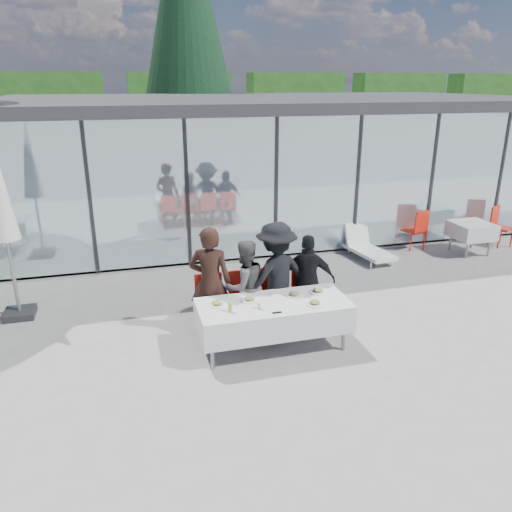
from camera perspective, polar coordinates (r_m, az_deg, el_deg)
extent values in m
plane|color=gray|center=(7.68, 3.86, -10.76)|extent=(90.00, 90.00, 0.00)
cube|color=gray|center=(15.35, 1.18, 5.03)|extent=(14.00, 8.00, 0.10)
cube|color=black|center=(18.78, -2.25, 12.47)|extent=(14.00, 0.20, 3.20)
cube|color=black|center=(14.67, -25.91, 8.63)|extent=(0.20, 8.00, 3.20)
cube|color=black|center=(18.23, 22.90, 10.79)|extent=(0.20, 8.00, 3.20)
cube|color=silver|center=(11.35, 6.99, 7.80)|extent=(13.60, 0.06, 3.10)
cube|color=#2D2D30|center=(14.50, 1.74, 17.26)|extent=(14.80, 8.80, 0.24)
cube|color=#262628|center=(10.54, -18.44, 6.06)|extent=(0.08, 0.10, 3.10)
cube|color=#262628|center=(10.61, -7.87, 6.95)|extent=(0.08, 0.10, 3.10)
cube|color=#262628|center=(11.02, 2.26, 7.58)|extent=(0.08, 0.10, 3.10)
cube|color=#262628|center=(11.75, 11.42, 7.95)|extent=(0.08, 0.10, 3.10)
cube|color=#262628|center=(12.73, 19.36, 8.11)|extent=(0.08, 0.10, 3.10)
cube|color=#262628|center=(13.92, 26.06, 8.12)|extent=(0.08, 0.10, 3.10)
cube|color=red|center=(13.31, -7.35, 4.41)|extent=(0.45, 0.45, 0.90)
cube|color=red|center=(14.06, -1.57, 5.37)|extent=(0.45, 0.45, 0.90)
cube|color=red|center=(14.39, 8.67, 5.48)|extent=(0.45, 0.45, 0.90)
cube|color=red|center=(15.89, 14.31, 6.41)|extent=(0.45, 0.45, 0.90)
cube|color=#183E13|center=(34.50, -22.43, 15.23)|extent=(6.50, 2.00, 4.40)
cube|color=#183E13|center=(34.55, -8.65, 16.41)|extent=(6.50, 2.00, 4.40)
cube|color=#183E13|center=(36.41, 4.48, 16.70)|extent=(6.50, 2.00, 4.40)
cube|color=#183E13|center=(39.82, 15.85, 16.29)|extent=(6.50, 2.00, 4.40)
cube|color=#183E13|center=(44.43, 25.09, 15.50)|extent=(6.50, 2.00, 4.40)
cube|color=silver|center=(7.51, 2.00, -6.79)|extent=(2.26, 0.96, 0.42)
cylinder|color=gray|center=(7.08, -5.03, -10.26)|extent=(0.06, 0.06, 0.71)
cylinder|color=gray|center=(7.64, 10.04, -8.17)|extent=(0.06, 0.06, 0.71)
cylinder|color=gray|center=(7.69, -6.00, -7.76)|extent=(0.06, 0.06, 0.71)
cylinder|color=gray|center=(8.20, 7.97, -6.03)|extent=(0.06, 0.06, 0.71)
imported|color=black|center=(7.78, -5.25, -3.00)|extent=(0.83, 0.83, 1.80)
cube|color=red|center=(7.95, -5.14, -6.02)|extent=(0.44, 0.44, 0.05)
cube|color=red|center=(8.03, -5.45, -3.81)|extent=(0.44, 0.04, 0.55)
cylinder|color=red|center=(7.87, -6.14, -8.25)|extent=(0.04, 0.04, 0.43)
cylinder|color=red|center=(7.92, -3.55, -7.96)|extent=(0.04, 0.04, 0.43)
cylinder|color=red|center=(8.19, -6.57, -7.11)|extent=(0.04, 0.04, 0.43)
cylinder|color=red|center=(8.24, -4.08, -6.84)|extent=(0.04, 0.04, 0.43)
imported|color=#505050|center=(7.93, -1.31, -3.50)|extent=(0.92, 0.92, 1.53)
cube|color=red|center=(8.05, -1.27, -5.60)|extent=(0.44, 0.44, 0.05)
cube|color=red|center=(8.13, -1.63, -3.42)|extent=(0.44, 0.04, 0.55)
cylinder|color=red|center=(7.96, -2.21, -7.80)|extent=(0.04, 0.04, 0.43)
cylinder|color=red|center=(8.04, 0.31, -7.50)|extent=(0.04, 0.04, 0.43)
cylinder|color=red|center=(8.27, -2.79, -6.70)|extent=(0.04, 0.04, 0.43)
cylinder|color=red|center=(8.35, -0.36, -6.42)|extent=(0.04, 0.04, 0.43)
imported|color=black|center=(8.02, 2.30, -2.29)|extent=(1.46, 1.46, 1.78)
cube|color=red|center=(8.18, 2.28, -5.19)|extent=(0.44, 0.44, 0.05)
cube|color=red|center=(8.26, 1.89, -3.05)|extent=(0.44, 0.04, 0.55)
cylinder|color=red|center=(8.08, 1.42, -7.36)|extent=(0.04, 0.04, 0.43)
cylinder|color=red|center=(8.18, 3.86, -7.04)|extent=(0.04, 0.04, 0.43)
cylinder|color=red|center=(8.39, 0.71, -6.29)|extent=(0.04, 0.04, 0.43)
cylinder|color=red|center=(8.49, 3.06, -6.01)|extent=(0.04, 0.04, 0.43)
imported|color=black|center=(8.24, 5.94, -2.72)|extent=(1.15, 1.15, 1.53)
cube|color=red|center=(8.35, 5.90, -4.75)|extent=(0.44, 0.44, 0.05)
cube|color=red|center=(8.43, 5.47, -2.66)|extent=(0.44, 0.04, 0.55)
cylinder|color=red|center=(8.24, 5.11, -6.87)|extent=(0.04, 0.04, 0.43)
cylinder|color=red|center=(8.36, 7.44, -6.55)|extent=(0.04, 0.04, 0.43)
cylinder|color=red|center=(8.54, 4.28, -5.85)|extent=(0.04, 0.04, 0.43)
cylinder|color=red|center=(8.66, 6.53, -5.56)|extent=(0.04, 0.04, 0.43)
cylinder|color=white|center=(7.35, -4.45, -5.56)|extent=(0.25, 0.25, 0.01)
ellipsoid|color=#B48948|center=(7.34, -4.45, -5.32)|extent=(0.15, 0.15, 0.05)
cylinder|color=white|center=(7.47, -0.76, -5.08)|extent=(0.25, 0.25, 0.01)
ellipsoid|color=#376024|center=(7.45, -0.76, -4.85)|extent=(0.15, 0.15, 0.05)
cylinder|color=white|center=(7.65, 4.41, -4.51)|extent=(0.25, 0.25, 0.01)
ellipsoid|color=#B48948|center=(7.64, 4.41, -4.28)|extent=(0.15, 0.15, 0.05)
cylinder|color=white|center=(7.81, 7.11, -4.09)|extent=(0.25, 0.25, 0.01)
ellipsoid|color=#376024|center=(7.80, 7.12, -3.86)|extent=(0.15, 0.15, 0.05)
cylinder|color=white|center=(7.39, 6.71, -5.49)|extent=(0.25, 0.25, 0.01)
ellipsoid|color=#376024|center=(7.38, 6.72, -5.25)|extent=(0.15, 0.15, 0.05)
cylinder|color=#9BC351|center=(7.10, -2.96, -5.82)|extent=(0.06, 0.06, 0.16)
cylinder|color=silver|center=(7.20, 0.42, -5.68)|extent=(0.07, 0.07, 0.10)
cube|color=black|center=(7.09, 2.40, -6.47)|extent=(0.14, 0.03, 0.01)
cube|color=silver|center=(12.68, 23.40, 2.71)|extent=(0.86, 0.86, 0.36)
cylinder|color=gray|center=(12.33, 23.02, 1.34)|extent=(0.05, 0.05, 0.72)
cylinder|color=gray|center=(12.70, 25.16, 1.54)|extent=(0.05, 0.05, 0.72)
cylinder|color=gray|center=(12.78, 21.41, 2.16)|extent=(0.05, 0.05, 0.72)
cylinder|color=gray|center=(13.14, 23.52, 2.33)|extent=(0.05, 0.05, 0.72)
cube|color=red|center=(13.61, 26.24, 2.88)|extent=(0.60, 0.60, 0.05)
cube|color=red|center=(13.62, 25.61, 4.08)|extent=(0.41, 0.24, 0.55)
cylinder|color=red|center=(13.43, 26.00, 1.66)|extent=(0.04, 0.04, 0.43)
cylinder|color=red|center=(13.67, 27.14, 1.77)|extent=(0.04, 0.04, 0.43)
cylinder|color=red|center=(13.69, 25.04, 2.11)|extent=(0.04, 0.04, 0.43)
cylinder|color=red|center=(13.92, 26.18, 2.21)|extent=(0.04, 0.04, 0.43)
cube|color=red|center=(12.60, 17.63, 2.79)|extent=(0.54, 0.54, 0.05)
cube|color=red|center=(12.41, 18.42, 3.66)|extent=(0.44, 0.15, 0.55)
cylinder|color=red|center=(12.43, 17.26, 1.47)|extent=(0.04, 0.04, 0.43)
cylinder|color=red|center=(12.62, 18.65, 1.59)|extent=(0.04, 0.04, 0.43)
cylinder|color=red|center=(12.71, 16.41, 1.95)|extent=(0.04, 0.04, 0.43)
cylinder|color=red|center=(12.90, 17.78, 2.06)|extent=(0.04, 0.04, 0.43)
cube|color=black|center=(9.57, -25.36, -5.94)|extent=(0.50, 0.50, 0.12)
cylinder|color=gray|center=(9.14, -26.51, 1.42)|extent=(0.06, 0.06, 2.70)
cube|color=white|center=(11.62, 12.86, 0.47)|extent=(0.77, 1.37, 0.08)
cube|color=white|center=(11.97, 11.44, 2.47)|extent=(0.63, 0.34, 0.54)
cylinder|color=white|center=(11.09, 12.99, -1.07)|extent=(0.04, 0.04, 0.14)
cylinder|color=white|center=(11.33, 15.22, -0.82)|extent=(0.04, 0.04, 0.14)
cylinder|color=white|center=(12.01, 10.56, 0.69)|extent=(0.04, 0.04, 0.14)
cylinder|color=white|center=(12.23, 12.67, 0.88)|extent=(0.04, 0.04, 0.14)
cylinder|color=#382316|center=(19.65, -7.31, 10.87)|extent=(0.44, 0.44, 2.00)
cone|color=black|center=(19.57, -8.00, 25.50)|extent=(4.00, 4.00, 9.00)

